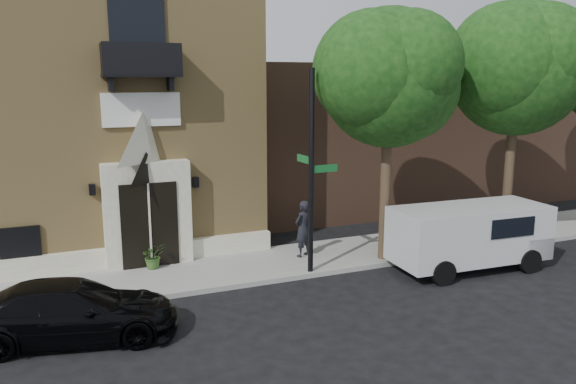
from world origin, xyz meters
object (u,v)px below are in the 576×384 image
Objects in this scene: street_sign at (311,172)px; dumpster at (416,235)px; fire_hydrant at (408,241)px; black_sedan at (72,311)px; cargo_van at (474,234)px; pedestrian_near at (303,229)px.

dumpster is (3.89, 0.18, -2.34)m from street_sign.
dumpster is (0.18, -0.19, 0.23)m from fire_hydrant.
black_sedan is 0.94× the size of cargo_van.
black_sedan is 7.37m from street_sign.
street_sign is at bearing -174.43° from fire_hydrant.
cargo_van is (11.66, 0.39, 0.43)m from black_sedan.
fire_hydrant is at bearing 2.52° from street_sign.
cargo_van is 5.77× the size of fire_hydrant.
street_sign is 6.91× the size of fire_hydrant.
pedestrian_near is at bearing 151.75° from cargo_van.
street_sign is at bearing -64.01° from black_sedan.
black_sedan is 2.53× the size of pedestrian_near.
cargo_van is at bearing -40.00° from dumpster.
pedestrian_near reaches higher than black_sedan.
black_sedan is at bearing -175.40° from cargo_van.
dumpster is at bearing -0.47° from street_sign.
fire_hydrant is 0.39× the size of dumpster.
pedestrian_near is (7.09, 3.13, 0.39)m from black_sedan.
fire_hydrant is 3.53m from pedestrian_near.
cargo_van is 2.70× the size of pedestrian_near.
street_sign is at bearing 167.45° from cargo_van.
black_sedan is 10.64m from fire_hydrant.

